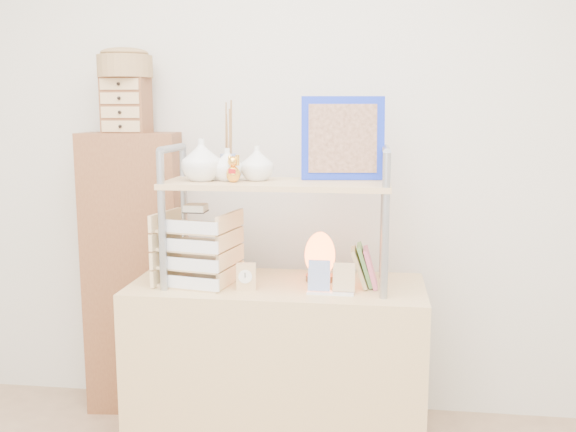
% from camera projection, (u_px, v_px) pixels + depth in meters
% --- Properties ---
extents(room_shell, '(3.42, 3.41, 2.61)m').
position_uv_depth(room_shell, '(231.00, 17.00, 1.69)').
color(room_shell, silver).
rests_on(room_shell, ground).
extents(desk, '(1.20, 0.50, 0.75)m').
position_uv_depth(desk, '(277.00, 370.00, 2.69)').
color(desk, tan).
rests_on(desk, ground).
extents(cabinet, '(0.47, 0.28, 1.35)m').
position_uv_depth(cabinet, '(135.00, 273.00, 3.10)').
color(cabinet, brown).
rests_on(cabinet, ground).
extents(hutch, '(0.90, 0.34, 0.76)m').
position_uv_depth(hutch, '(265.00, 176.00, 2.57)').
color(hutch, '#8F949C').
rests_on(hutch, desk).
extents(letter_tray, '(0.31, 0.30, 0.33)m').
position_uv_depth(letter_tray, '(197.00, 252.00, 2.61)').
color(letter_tray, tan).
rests_on(letter_tray, desk).
extents(salt_lamp, '(0.14, 0.13, 0.21)m').
position_uv_depth(salt_lamp, '(320.00, 256.00, 2.66)').
color(salt_lamp, brown).
rests_on(salt_lamp, desk).
extents(desk_clock, '(0.08, 0.05, 0.11)m').
position_uv_depth(desk_clock, '(246.00, 277.00, 2.53)').
color(desk_clock, tan).
rests_on(desk_clock, desk).
extents(postcard_stand, '(0.18, 0.05, 0.13)m').
position_uv_depth(postcard_stand, '(331.00, 284.00, 2.48)').
color(postcard_stand, white).
rests_on(postcard_stand, desk).
extents(drawer_chest, '(0.20, 0.16, 0.25)m').
position_uv_depth(drawer_chest, '(126.00, 105.00, 2.95)').
color(drawer_chest, brown).
rests_on(drawer_chest, cabinet).
extents(woven_basket, '(0.25, 0.25, 0.10)m').
position_uv_depth(woven_basket, '(125.00, 66.00, 2.92)').
color(woven_basket, olive).
rests_on(woven_basket, drawer_chest).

